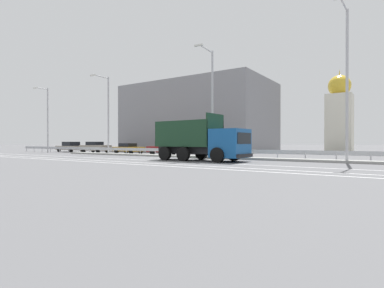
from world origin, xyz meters
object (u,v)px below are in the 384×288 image
parked_car_2 (128,148)px  parked_car_1 (95,147)px  dump_truck (211,144)px  street_lamp_1 (107,111)px  street_lamp_0 (47,117)px  street_lamp_3 (347,77)px  church_tower (339,114)px  street_lamp_2 (211,98)px  median_road_sign (198,144)px  parked_car_0 (71,147)px  parked_car_3 (166,148)px

parked_car_2 → parked_car_1: bearing=-88.7°
dump_truck → street_lamp_1: size_ratio=0.84×
street_lamp_0 → street_lamp_3: 35.72m
street_lamp_3 → church_tower: bearing=98.5°
street_lamp_3 → church_tower: church_tower is taller
street_lamp_0 → parked_car_2: 12.84m
parked_car_2 → street_lamp_2: bearing=74.5°
median_road_sign → church_tower: church_tower is taller
dump_truck → street_lamp_0: bearing=-95.7°
dump_truck → street_lamp_3: size_ratio=0.71×
parked_car_1 → church_tower: 35.72m
street_lamp_3 → parked_car_2: bearing=171.3°
street_lamp_1 → street_lamp_2: 13.51m
street_lamp_0 → parked_car_1: size_ratio=1.97×
street_lamp_0 → church_tower: church_tower is taller
street_lamp_2 → parked_car_2: bearing=164.9°
street_lamp_0 → parked_car_2: (11.65, 3.50, -4.09)m
median_road_sign → street_lamp_1: 12.52m
median_road_sign → street_lamp_3: street_lamp_3 is taller
street_lamp_0 → street_lamp_3: size_ratio=0.84×
median_road_sign → street_lamp_0: size_ratio=0.28×
street_lamp_0 → street_lamp_2: size_ratio=0.93×
street_lamp_0 → parked_car_0: (0.20, 3.39, -4.02)m
parked_car_3 → median_road_sign: bearing=57.5°
parked_car_1 → street_lamp_0: bearing=-63.8°
street_lamp_2 → church_tower: 28.37m
street_lamp_2 → street_lamp_3: 10.29m
street_lamp_0 → street_lamp_3: (35.71, -0.17, 0.93)m
parked_car_2 → parked_car_3: size_ratio=0.90×
street_lamp_3 → parked_car_3: 19.06m
parked_car_0 → parked_car_3: parked_car_3 is taller
dump_truck → parked_car_2: size_ratio=1.85×
church_tower → parked_car_0: bearing=-142.5°
street_lamp_0 → church_tower: size_ratio=0.70×
parked_car_0 → street_lamp_3: bearing=-94.0°
street_lamp_0 → street_lamp_1: bearing=0.2°
dump_truck → parked_car_3: bearing=-123.8°
median_road_sign → street_lamp_1: street_lamp_1 is taller
street_lamp_0 → street_lamp_2: bearing=-0.5°
median_road_sign → parked_car_2: (-12.27, 3.41, -0.59)m
parked_car_0 → parked_car_3: 17.44m
dump_truck → street_lamp_2: (-1.72, 3.06, 3.91)m
dump_truck → parked_car_1: size_ratio=1.67×
street_lamp_1 → parked_car_0: 12.87m
street_lamp_2 → church_tower: church_tower is taller
median_road_sign → street_lamp_3: size_ratio=0.23×
parked_car_0 → parked_car_1: size_ratio=1.13×
street_lamp_0 → church_tower: 41.86m
dump_truck → parked_car_3: dump_truck is taller
street_lamp_2 → parked_car_2: street_lamp_2 is taller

